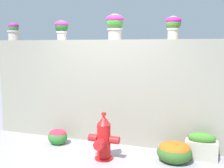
{
  "coord_description": "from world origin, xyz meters",
  "views": [
    {
      "loc": [
        1.7,
        -4.11,
        1.87
      ],
      "look_at": [
        0.04,
        0.78,
        1.16
      ],
      "focal_mm": 44.94,
      "sensor_mm": 36.0,
      "label": 1
    }
  ],
  "objects": [
    {
      "name": "potted_plant_3",
      "position": [
        1.11,
        0.95,
        2.23
      ],
      "size": [
        0.27,
        0.27,
        0.41
      ],
      "color": "beige",
      "rests_on": "stone_wall"
    },
    {
      "name": "planter_box",
      "position": [
        1.67,
        0.58,
        0.22
      ],
      "size": [
        0.52,
        0.25,
        0.46
      ],
      "color": "#ACA995",
      "rests_on": "ground"
    },
    {
      "name": "potted_plant_1",
      "position": [
        -1.07,
        0.94,
        2.22
      ],
      "size": [
        0.27,
        0.27,
        0.39
      ],
      "color": "beige",
      "rests_on": "stone_wall"
    },
    {
      "name": "potted_plant_2",
      "position": [
        0.03,
        0.98,
        2.27
      ],
      "size": [
        0.33,
        0.33,
        0.48
      ],
      "color": "beige",
      "rests_on": "stone_wall"
    },
    {
      "name": "flower_bush_right",
      "position": [
        -0.94,
        0.45,
        0.16
      ],
      "size": [
        0.37,
        0.34,
        0.31
      ],
      "color": "#307E2F",
      "rests_on": "ground"
    },
    {
      "name": "fire_hydrant",
      "position": [
        0.14,
        0.05,
        0.35
      ],
      "size": [
        0.53,
        0.43,
        0.79
      ],
      "color": "red",
      "rests_on": "ground"
    },
    {
      "name": "potted_plant_0",
      "position": [
        -2.27,
        1.0,
        2.19
      ],
      "size": [
        0.28,
        0.28,
        0.38
      ],
      "color": "#BCB2A4",
      "rests_on": "stone_wall"
    },
    {
      "name": "stone_wall",
      "position": [
        0.0,
        0.98,
        0.99
      ],
      "size": [
        5.04,
        0.34,
        1.98
      ],
      "primitive_type": "cube",
      "color": "gray",
      "rests_on": "ground"
    },
    {
      "name": "ground_plane",
      "position": [
        0.0,
        0.0,
        0.0
      ],
      "size": [
        24.0,
        24.0,
        0.0
      ],
      "primitive_type": "plane",
      "color": "#959098"
    },
    {
      "name": "flower_bush_left",
      "position": [
        1.26,
        0.32,
        0.18
      ],
      "size": [
        0.56,
        0.51,
        0.35
      ],
      "color": "#376528",
      "rests_on": "ground"
    }
  ]
}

